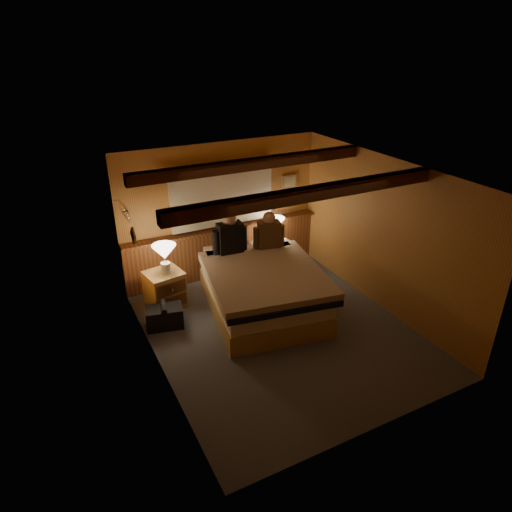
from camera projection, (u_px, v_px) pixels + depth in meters
floor at (280, 331)px, 6.78m from camera, size 4.20×4.20×0.00m
ceiling at (284, 173)px, 5.72m from camera, size 4.20×4.20×0.00m
wall_back at (221, 211)px, 7.93m from camera, size 3.60×0.00×3.60m
wall_left at (153, 289)px, 5.51m from camera, size 0.00×4.20×4.20m
wall_right at (383, 235)px, 6.99m from camera, size 0.00×4.20×4.20m
wall_front at (386, 342)px, 4.57m from camera, size 3.60×0.00×3.60m
wainscot at (224, 250)px, 8.19m from camera, size 3.60×0.23×0.94m
curtain_window at (222, 195)px, 7.73m from camera, size 2.18×0.09×1.11m
ceiling_beams at (278, 177)px, 5.88m from camera, size 3.60×1.65×0.16m
coat_rail at (125, 211)px, 6.60m from camera, size 0.05×0.55×0.24m
framed_print at (289, 182)px, 8.31m from camera, size 0.30×0.04×0.25m
bed at (263, 288)px, 7.14m from camera, size 2.00×2.43×0.74m
nightstand_left at (165, 289)px, 7.28m from camera, size 0.63×0.58×0.61m
nightstand_right at (276, 256)px, 8.41m from camera, size 0.58×0.54×0.57m
lamp_left at (164, 254)px, 6.97m from camera, size 0.37×0.37×0.49m
lamp_right at (275, 225)px, 8.12m from camera, size 0.36×0.36×0.47m
person_left at (230, 236)px, 7.40m from camera, size 0.59×0.26×0.72m
person_right at (269, 233)px, 7.59m from camera, size 0.53×0.29×0.65m
duffel_bag at (165, 317)px, 6.82m from camera, size 0.59×0.43×0.39m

